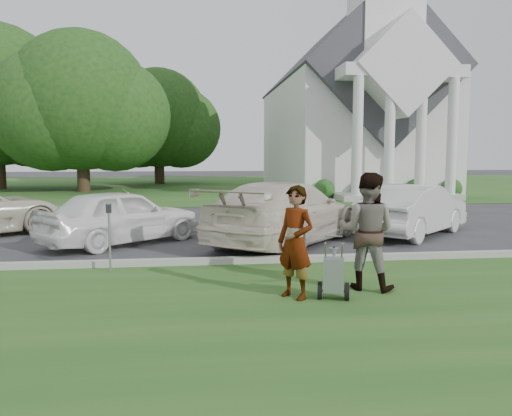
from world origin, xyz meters
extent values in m
plane|color=#333335|center=(0.00, 0.00, 0.00)|extent=(120.00, 120.00, 0.00)
cube|color=#24531C|center=(0.00, -3.00, 0.01)|extent=(80.00, 7.00, 0.01)
cube|color=#24531C|center=(0.00, 27.00, 0.01)|extent=(80.00, 30.00, 0.01)
cube|color=#9E9E93|center=(0.00, 0.55, 0.07)|extent=(80.00, 0.18, 0.15)
cube|color=white|center=(9.00, 24.00, 3.50)|extent=(9.00, 16.00, 7.00)
cube|color=#38383D|center=(9.00, 24.00, 7.00)|extent=(9.19, 17.00, 9.19)
cube|color=#9E9E93|center=(9.00, 14.80, 0.15)|extent=(6.20, 2.60, 0.30)
cylinder|color=white|center=(6.60, 13.80, 3.00)|extent=(0.50, 0.50, 6.00)
cylinder|color=white|center=(8.20, 13.80, 3.00)|extent=(0.50, 0.50, 6.00)
cylinder|color=white|center=(9.80, 13.80, 3.00)|extent=(0.50, 0.50, 6.00)
cylinder|color=white|center=(11.40, 13.80, 3.00)|extent=(0.50, 0.50, 6.00)
cube|color=white|center=(9.00, 14.60, 6.30)|extent=(6.20, 2.00, 0.60)
cube|color=white|center=(9.00, 14.60, 6.60)|extent=(5.09, 2.20, 5.09)
cube|color=white|center=(9.00, 17.00, 10.50)|extent=(3.20, 3.20, 7.00)
sphere|color=#1E4C19|center=(5.50, 15.70, 0.45)|extent=(1.10, 1.10, 1.10)
sphere|color=#1E4C19|center=(7.50, 15.70, 0.45)|extent=(1.10, 1.10, 1.10)
sphere|color=#1E4C19|center=(10.50, 15.70, 0.45)|extent=(1.10, 1.10, 1.10)
sphere|color=#1E4C19|center=(12.50, 15.70, 0.45)|extent=(1.10, 1.10, 1.10)
cylinder|color=#332316|center=(-8.00, 22.00, 1.60)|extent=(0.76, 0.76, 3.20)
sphere|color=#194214|center=(-8.00, 22.00, 5.51)|extent=(8.40, 8.40, 8.40)
sphere|color=#194214|center=(-6.11, 22.30, 4.67)|extent=(6.89, 6.89, 6.89)
sphere|color=#194214|center=(-9.68, 21.70, 4.88)|extent=(7.22, 7.22, 7.22)
sphere|color=#194214|center=(-11.93, 25.30, 5.21)|extent=(7.54, 7.54, 7.54)
cylinder|color=#332316|center=(-4.00, 30.00, 1.50)|extent=(0.76, 0.76, 3.00)
sphere|color=#194214|center=(-4.00, 30.00, 5.09)|extent=(7.60, 7.60, 7.60)
sphere|color=#194214|center=(-2.29, 30.30, 4.33)|extent=(6.23, 6.23, 6.23)
sphere|color=#194214|center=(-5.52, 29.70, 4.52)|extent=(6.54, 6.54, 6.54)
cylinder|color=black|center=(0.81, -2.13, 0.14)|extent=(0.14, 0.29, 0.29)
cylinder|color=black|center=(1.22, -2.24, 0.14)|extent=(0.14, 0.29, 0.29)
cylinder|color=#2D2D33|center=(1.01, -2.19, 0.14)|extent=(0.47, 0.16, 0.03)
cube|color=#979A9F|center=(1.01, -2.19, 0.41)|extent=(0.37, 0.33, 0.53)
cone|color=#979A9F|center=(1.01, -2.19, 0.75)|extent=(0.20, 0.20, 0.15)
cylinder|color=#2D2D33|center=(1.01, -2.19, 0.83)|extent=(0.04, 0.04, 0.06)
cylinder|color=#979A9F|center=(1.01, -1.71, 0.64)|extent=(0.21, 0.69, 0.50)
cylinder|color=#979A9F|center=(1.26, -1.78, 0.64)|extent=(0.21, 0.69, 0.50)
cylinder|color=#979A9F|center=(1.22, -1.41, 0.88)|extent=(0.30, 0.11, 0.03)
imported|color=#999999|center=(0.43, -2.04, 0.89)|extent=(0.75, 0.77, 1.78)
imported|color=#999999|center=(1.73, -1.64, 0.98)|extent=(1.20, 1.12, 1.97)
cylinder|color=#979A9F|center=(-2.77, 0.10, 0.59)|extent=(0.04, 0.04, 1.17)
cube|color=#2D2D33|center=(-2.77, 0.10, 1.25)|extent=(0.10, 0.07, 0.18)
cylinder|color=#979A9F|center=(-2.77, 0.10, 1.34)|extent=(0.09, 0.09, 0.03)
imported|color=white|center=(-3.01, 3.30, 0.71)|extent=(4.26, 4.00, 1.42)
imported|color=beige|center=(1.16, 2.85, 0.80)|extent=(5.13, 5.72, 1.60)
imported|color=silver|center=(4.98, 3.73, 0.72)|extent=(4.26, 4.10, 1.45)
camera|label=1|loc=(-1.09, -9.62, 2.27)|focal=35.00mm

